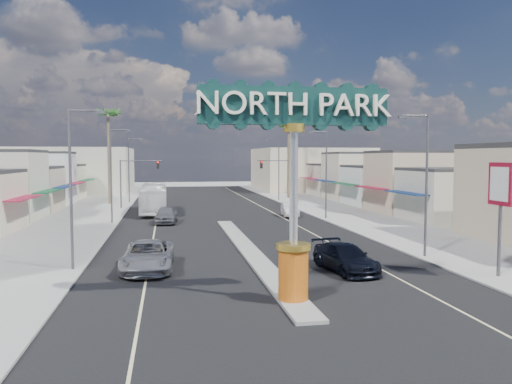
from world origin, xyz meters
name	(u,v)px	position (x,y,z in m)	size (l,w,h in m)	color
ground	(223,221)	(0.00, 30.00, 0.00)	(160.00, 160.00, 0.00)	gray
road	(223,221)	(0.00, 30.00, 0.01)	(20.00, 120.00, 0.01)	black
median_island	(249,250)	(0.00, 14.00, 0.08)	(1.30, 30.00, 0.16)	gray
sidewalk_left	(75,224)	(-14.00, 30.00, 0.06)	(8.00, 120.00, 0.12)	gray
sidewalk_right	(357,218)	(14.00, 30.00, 0.06)	(8.00, 120.00, 0.12)	gray
storefront_row_left	(4,186)	(-24.00, 43.00, 3.00)	(12.00, 42.00, 6.00)	beige
storefront_row_right	(392,182)	(24.00, 43.00, 3.00)	(12.00, 42.00, 6.00)	#B7B29E
backdrop_far_left	(73,170)	(-22.00, 75.00, 4.00)	(20.00, 20.00, 8.00)	#B7B29E
backdrop_far_right	(310,169)	(22.00, 75.00, 4.00)	(20.00, 20.00, 8.00)	beige
gateway_sign	(294,167)	(0.00, 1.98, 5.93)	(8.20, 1.50, 9.15)	#CC510F
traffic_signal_left	(136,174)	(-9.18, 43.99, 4.27)	(5.09, 0.45, 6.00)	#47474C
traffic_signal_right	(282,173)	(9.18, 43.99, 4.27)	(5.09, 0.45, 6.00)	#47474C
streetlight_l_near	(74,180)	(-10.43, 10.00, 5.07)	(2.03, 0.22, 9.00)	#47474C
streetlight_l_mid	(113,171)	(-10.43, 30.00, 5.07)	(2.03, 0.22, 9.00)	#47474C
streetlight_l_far	(130,166)	(-10.43, 52.00, 5.07)	(2.03, 0.22, 9.00)	#47474C
streetlight_r_near	(424,178)	(10.43, 10.00, 5.07)	(2.03, 0.22, 9.00)	#47474C
streetlight_r_mid	(325,170)	(10.43, 30.00, 5.07)	(2.03, 0.22, 9.00)	#47474C
streetlight_r_far	(278,166)	(10.43, 52.00, 5.07)	(2.03, 0.22, 9.00)	#47474C
palm_left_far	(108,118)	(-13.00, 50.00, 11.50)	(2.60, 2.60, 13.10)	brown
palm_right_mid	(289,129)	(13.00, 56.00, 10.60)	(2.60, 2.60, 12.10)	brown
palm_right_far	(292,121)	(15.00, 62.00, 12.39)	(2.60, 2.60, 14.10)	brown
suv_left	(148,256)	(-6.47, 9.47, 0.82)	(2.73, 5.93, 1.65)	#A8A8AD
suv_right	(345,258)	(4.36, 7.38, 0.76)	(2.13, 5.23, 1.52)	black
car_parked_left	(166,215)	(-5.50, 29.68, 0.83)	(1.97, 4.90, 1.67)	slate
car_parked_right	(290,210)	(7.53, 32.96, 0.73)	(1.54, 4.41, 1.45)	beige
city_bus	(154,199)	(-6.91, 38.70, 1.65)	(2.78, 11.86, 3.30)	silver
bank_pylon_sign	(501,190)	(11.70, 4.42, 4.62)	(0.29, 1.86, 5.95)	#47474C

